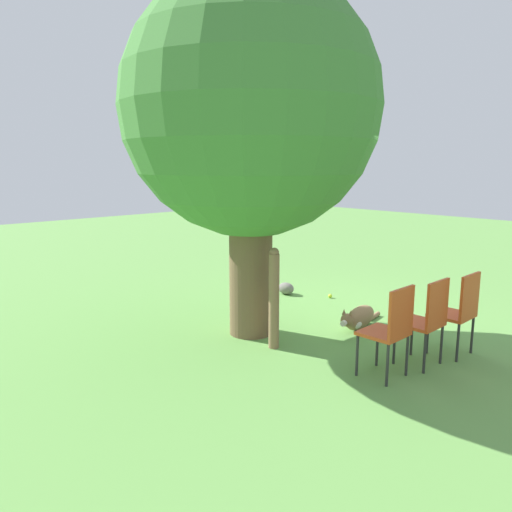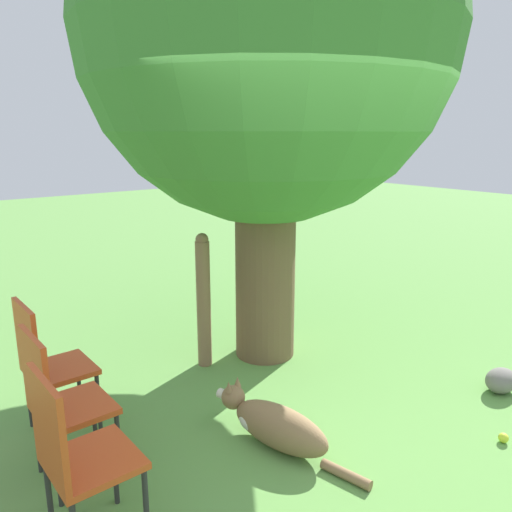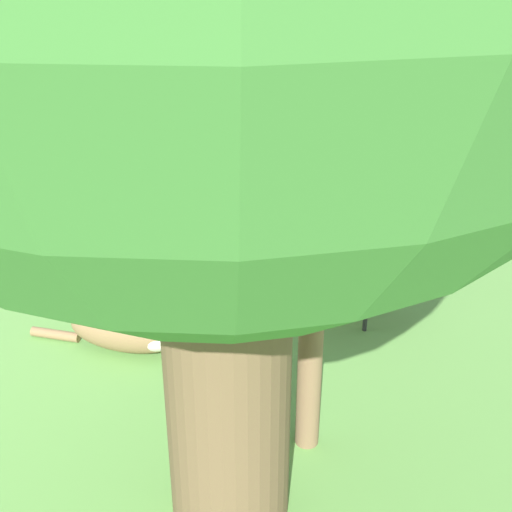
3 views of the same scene
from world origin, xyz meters
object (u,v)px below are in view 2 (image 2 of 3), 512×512
at_px(fence_post, 204,300).
at_px(red_chair_0, 74,451).
at_px(tennis_ball, 503,438).
at_px(red_chair_2, 46,360).
at_px(red_chair_1, 58,398).
at_px(dog, 274,424).
at_px(oak_tree, 266,38).

relative_size(fence_post, red_chair_0, 1.25).
bearing_deg(tennis_ball, red_chair_2, 139.75).
distance_m(fence_post, red_chair_1, 1.74).
bearing_deg(red_chair_2, red_chair_1, -100.47).
relative_size(dog, tennis_ball, 17.91).
distance_m(red_chair_0, red_chair_1, 0.57).
xyz_separation_m(red_chair_0, tennis_ball, (2.58, -0.90, -0.53)).
relative_size(red_chair_1, tennis_ball, 14.45).
distance_m(dog, tennis_ball, 1.58).
xyz_separation_m(dog, red_chair_1, (-1.24, 0.50, 0.41)).
relative_size(dog, fence_post, 0.99).
bearing_deg(red_chair_0, fence_post, 39.47).
xyz_separation_m(oak_tree, red_chair_2, (-2.02, -0.10, -2.27)).
height_order(fence_post, red_chair_2, fence_post).
distance_m(oak_tree, dog, 3.05).
height_order(red_chair_1, tennis_ball, red_chair_1).
bearing_deg(red_chair_1, tennis_ball, -31.39).
xyz_separation_m(oak_tree, fence_post, (-0.58, 0.16, -2.21)).
bearing_deg(oak_tree, red_chair_1, -162.57).
distance_m(dog, red_chair_2, 1.61).
bearing_deg(fence_post, red_chair_2, -169.82).
bearing_deg(dog, tennis_ball, -139.84).
height_order(fence_post, red_chair_1, fence_post).
bearing_deg(oak_tree, tennis_ball, -79.93).
bearing_deg(red_chair_2, oak_tree, 1.94).
bearing_deg(fence_post, tennis_ball, -67.22).
relative_size(red_chair_1, red_chair_2, 1.00).
bearing_deg(red_chair_2, fence_post, 9.26).
bearing_deg(tennis_ball, red_chair_0, 160.74).
xyz_separation_m(red_chair_1, tennis_ball, (2.49, -1.47, -0.53)).
xyz_separation_m(oak_tree, red_chair_0, (-2.21, -1.23, -2.27)).
height_order(oak_tree, red_chair_2, oak_tree).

